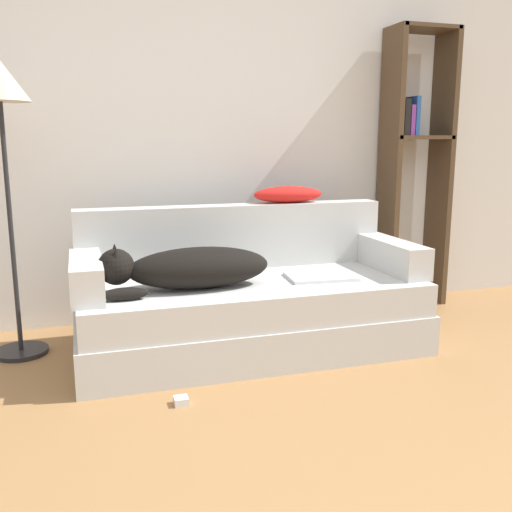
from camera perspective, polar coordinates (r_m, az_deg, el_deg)
name	(u,v)px	position (r m, az deg, el deg)	size (l,w,h in m)	color
wall_back	(227,102)	(3.68, -2.90, 15.13)	(7.48, 0.06, 2.70)	silver
couch	(251,315)	(3.09, -0.53, -5.95)	(1.82, 0.81, 0.38)	silver
couch_backrest	(234,236)	(3.32, -2.22, 1.98)	(1.78, 0.15, 0.37)	silver
couch_arm_left	(86,275)	(2.89, -16.62, -1.87)	(0.15, 0.62, 0.17)	silver
couch_arm_right	(391,255)	(3.35, 13.34, 0.08)	(0.15, 0.62, 0.17)	silver
dog	(188,268)	(2.86, -6.78, -1.19)	(0.85, 0.31, 0.24)	black
laptop	(321,276)	(3.10, 6.48, -2.05)	(0.38, 0.28, 0.02)	silver
throw_pillow	(288,194)	(3.41, 3.24, 6.17)	(0.43, 0.16, 0.10)	red
bookshelf	(415,156)	(4.01, 15.58, 9.65)	(0.43, 0.26, 1.83)	#4C3823
floor_lamp	(1,110)	(3.14, -24.17, 13.19)	(0.30, 0.30, 1.51)	#232326
power_adapter	(181,401)	(2.55, -7.50, -14.16)	(0.06, 0.06, 0.03)	silver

